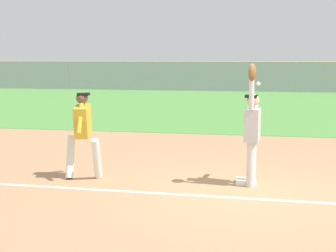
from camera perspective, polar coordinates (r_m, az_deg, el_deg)
name	(u,v)px	position (r m, az deg, el deg)	size (l,w,h in m)	color
ground_plane	(242,194)	(8.59, 8.85, -8.01)	(79.63, 79.63, 0.00)	tan
outfield_grass	(252,105)	(24.32, 9.95, 2.49)	(53.98, 19.10, 0.01)	#549342
chalk_foul_line	(29,186)	(9.37, -16.29, -6.85)	(12.00, 0.10, 0.01)	white
first_base	(246,181)	(9.27, 9.29, -6.56)	(0.38, 0.38, 0.08)	white
fielder	(252,127)	(8.91, 10.03, -0.07)	(0.31, 0.90, 2.28)	silver
runner	(83,129)	(9.46, -10.15, -0.36)	(0.79, 0.85, 1.72)	white
baseball	(258,84)	(8.81, 10.74, 4.98)	(0.07, 0.07, 0.07)	white
outfield_fence	(253,77)	(33.78, 10.16, 5.84)	(54.06, 0.08, 2.09)	#93999E
parked_car_white	(109,78)	(40.16, -7.03, 5.74)	(4.42, 2.15, 1.25)	white
parked_car_silver	(178,78)	(39.08, 1.24, 5.73)	(4.43, 2.18, 1.25)	#B7B7BC
parked_car_green	(247,79)	(38.60, 9.42, 5.59)	(4.47, 2.25, 1.25)	#1E6B33
parked_car_black	(317,80)	(38.54, 17.34, 5.32)	(4.47, 2.24, 1.25)	black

